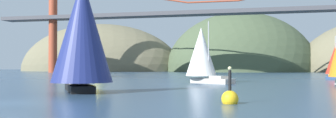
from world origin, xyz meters
TOP-DOWN VIEW (x-y plane):
  - ground_plane at (0.00, 0.00)m, footprint 360.00×360.00m
  - headland_center at (5.00, 135.00)m, footprint 59.06×44.00m
  - headland_left at (-55.00, 135.00)m, footprint 72.05×44.00m
  - suspension_bridge at (0.00, 95.00)m, footprint 143.43×6.00m
  - sailboat_white_mainsail at (7.23, 31.88)m, footprint 7.95×6.96m
  - sailboat_navy_sail at (0.12, 9.75)m, footprint 8.07×9.58m
  - sailboat_yellow_sail at (-18.79, 55.15)m, footprint 5.52×7.65m
  - channel_buoy at (13.83, 3.18)m, footprint 1.10×1.10m

SIDE VIEW (x-z plane):
  - ground_plane at x=0.00m, z-range 0.00..0.00m
  - headland_center at x=5.00m, z-range -23.48..23.48m
  - headland_left at x=-55.00m, z-range -20.32..20.32m
  - channel_buoy at x=13.83m, z-range -0.95..1.69m
  - sailboat_white_mainsail at x=7.23m, z-range -0.18..8.30m
  - sailboat_yellow_sail at x=-18.79m, z-range 0.14..8.68m
  - sailboat_navy_sail at x=0.12m, z-range -0.20..11.04m
  - suspension_bridge at x=0.00m, z-range -0.48..37.94m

